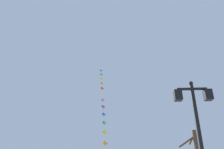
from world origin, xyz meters
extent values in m
sphere|color=black|center=(2.70, 7.06, 4.75)|extent=(0.16, 0.16, 0.16)
cube|color=black|center=(2.70, 7.06, 4.52)|extent=(1.11, 0.08, 0.08)
cube|color=black|center=(2.15, 7.06, 4.27)|extent=(0.28, 0.28, 0.40)
cube|color=beige|center=(2.15, 7.06, 4.27)|extent=(0.19, 0.19, 0.30)
cube|color=black|center=(3.26, 7.06, 4.27)|extent=(0.28, 0.28, 0.40)
cube|color=beige|center=(3.26, 7.06, 4.27)|extent=(0.19, 0.19, 0.30)
cylinder|color=silver|center=(-1.39, 18.33, 3.63)|extent=(0.16, 0.94, 1.11)
cylinder|color=silver|center=(-1.53, 19.25, 4.72)|extent=(0.16, 0.94, 1.11)
cylinder|color=silver|center=(-1.67, 20.17, 5.81)|extent=(0.16, 0.94, 1.11)
cylinder|color=silver|center=(-1.82, 21.10, 6.91)|extent=(0.16, 0.94, 1.11)
cylinder|color=silver|center=(-1.96, 22.02, 8.00)|extent=(0.16, 0.94, 1.11)
cylinder|color=silver|center=(-2.10, 22.95, 9.09)|extent=(0.16, 0.94, 1.11)
cylinder|color=silver|center=(-2.24, 23.87, 10.19)|extent=(0.16, 0.94, 1.11)
cylinder|color=silver|center=(-2.39, 24.79, 11.28)|extent=(0.16, 0.94, 1.11)
cylinder|color=silver|center=(-2.53, 25.72, 12.37)|extent=(0.16, 0.94, 1.11)
cylinder|color=silver|center=(-2.67, 26.64, 13.46)|extent=(0.16, 0.94, 1.11)
cylinder|color=silver|center=(-2.81, 27.57, 14.56)|extent=(0.16, 0.94, 1.11)
cylinder|color=silver|center=(-2.95, 28.49, 15.65)|extent=(0.16, 0.94, 1.11)
cube|color=orange|center=(-1.46, 18.79, 4.17)|extent=(0.44, 0.08, 0.44)
cylinder|color=orange|center=(-1.46, 18.79, 3.90)|extent=(0.02, 0.05, 0.21)
cube|color=yellow|center=(-1.60, 19.71, 5.27)|extent=(0.44, 0.06, 0.44)
cylinder|color=yellow|center=(-1.60, 19.71, 4.98)|extent=(0.02, 0.03, 0.22)
cube|color=green|center=(-1.74, 20.64, 6.36)|extent=(0.43, 0.15, 0.44)
cylinder|color=green|center=(-1.74, 20.64, 6.08)|extent=(0.02, 0.03, 0.21)
cube|color=blue|center=(-1.89, 21.56, 7.45)|extent=(0.44, 0.04, 0.44)
cylinder|color=blue|center=(-1.89, 21.56, 7.18)|extent=(0.02, 0.04, 0.21)
cube|color=purple|center=(-2.03, 22.48, 8.55)|extent=(0.42, 0.17, 0.44)
cylinder|color=purple|center=(-2.03, 22.48, 8.24)|extent=(0.03, 0.04, 0.28)
cube|color=pink|center=(-2.17, 23.41, 9.64)|extent=(0.42, 0.16, 0.44)
cylinder|color=pink|center=(-2.17, 23.41, 9.35)|extent=(0.03, 0.04, 0.24)
cube|color=white|center=(-2.31, 24.33, 10.73)|extent=(0.44, 0.10, 0.44)
cylinder|color=white|center=(-2.31, 24.33, 10.43)|extent=(0.02, 0.04, 0.26)
cube|color=red|center=(-2.46, 25.26, 11.83)|extent=(0.44, 0.10, 0.44)
cylinder|color=red|center=(-2.46, 25.26, 11.53)|extent=(0.02, 0.02, 0.24)
cube|color=orange|center=(-2.60, 26.18, 12.92)|extent=(0.43, 0.13, 0.44)
cylinder|color=orange|center=(-2.60, 26.18, 12.60)|extent=(0.02, 0.03, 0.29)
cube|color=yellow|center=(-2.74, 27.10, 14.01)|extent=(0.44, 0.10, 0.44)
cylinder|color=yellow|center=(-2.74, 27.10, 13.68)|extent=(0.03, 0.05, 0.32)
cube|color=green|center=(-2.88, 28.03, 15.10)|extent=(0.44, 0.02, 0.44)
cylinder|color=green|center=(-2.88, 28.03, 14.79)|extent=(0.02, 0.05, 0.29)
cube|color=blue|center=(-3.03, 28.95, 16.20)|extent=(0.44, 0.04, 0.44)
cylinder|color=blue|center=(-3.03, 28.95, 15.86)|extent=(0.02, 0.03, 0.33)
cylinder|color=#4C3826|center=(5.26, 16.45, 4.11)|extent=(0.44, 0.75, 0.77)
cylinder|color=#4C3826|center=(4.82, 16.30, 3.90)|extent=(1.27, 0.45, 0.84)
camera|label=1|loc=(0.06, -0.79, 1.50)|focal=35.17mm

